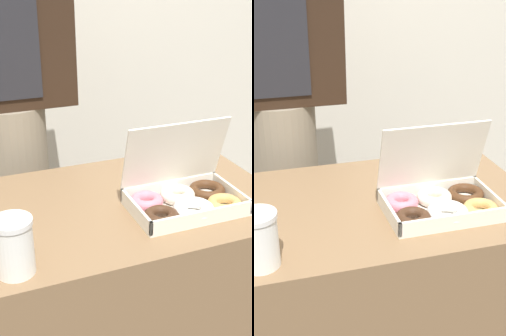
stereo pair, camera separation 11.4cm
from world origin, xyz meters
TOP-DOWN VIEW (x-y plane):
  - table at (0.00, 0.00)m, footprint 1.00×0.60m
  - donut_box at (0.19, -0.10)m, footprint 0.33×0.24m
  - coffee_cup at (-0.30, -0.22)m, footprint 0.09×0.09m
  - person_customer at (-0.18, 0.55)m, footprint 0.46×0.25m

SIDE VIEW (x-z plane):
  - table at x=0.00m, z-range 0.00..0.71m
  - donut_box at x=0.19m, z-range 0.63..0.87m
  - coffee_cup at x=-0.30m, z-range 0.71..0.85m
  - person_customer at x=-0.18m, z-range 0.05..1.71m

